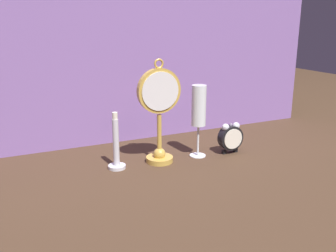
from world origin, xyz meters
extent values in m
plane|color=#422D1E|center=(0.00, 0.00, 0.00)|extent=(4.00, 4.00, 0.00)
cube|color=#8460A8|center=(0.00, 0.33, 0.35)|extent=(1.43, 0.01, 0.70)
cylinder|color=gold|center=(-0.03, 0.08, 0.01)|extent=(0.08, 0.08, 0.02)
sphere|color=gold|center=(-0.03, 0.08, 0.03)|extent=(0.04, 0.04, 0.04)
cylinder|color=gold|center=(-0.03, 0.08, 0.08)|extent=(0.01, 0.01, 0.13)
cylinder|color=gold|center=(-0.03, 0.08, 0.22)|extent=(0.13, 0.02, 0.13)
cylinder|color=silver|center=(-0.03, 0.07, 0.22)|extent=(0.12, 0.00, 0.12)
torus|color=gold|center=(-0.03, 0.08, 0.30)|extent=(0.03, 0.01, 0.03)
cube|color=black|center=(0.19, 0.05, 0.01)|extent=(0.01, 0.01, 0.01)
cube|color=black|center=(0.24, 0.05, 0.01)|extent=(0.01, 0.01, 0.01)
cylinder|color=black|center=(0.21, 0.05, 0.05)|extent=(0.08, 0.03, 0.08)
cylinder|color=silver|center=(0.21, 0.04, 0.05)|extent=(0.07, 0.00, 0.07)
sphere|color=silver|center=(0.19, 0.05, 0.09)|extent=(0.02, 0.02, 0.02)
sphere|color=silver|center=(0.23, 0.05, 0.09)|extent=(0.02, 0.02, 0.02)
cylinder|color=silver|center=(0.21, 0.05, 0.10)|extent=(0.00, 0.00, 0.01)
cylinder|color=silver|center=(0.10, 0.07, 0.00)|extent=(0.05, 0.05, 0.01)
cylinder|color=silver|center=(0.10, 0.07, 0.05)|extent=(0.01, 0.01, 0.10)
cylinder|color=white|center=(0.10, 0.07, 0.17)|extent=(0.05, 0.05, 0.13)
cylinder|color=beige|center=(0.10, 0.07, 0.15)|extent=(0.04, 0.04, 0.08)
cylinder|color=silver|center=(-0.17, 0.08, 0.01)|extent=(0.05, 0.05, 0.01)
cylinder|color=silver|center=(-0.17, 0.08, 0.08)|extent=(0.02, 0.02, 0.14)
cylinder|color=silver|center=(-0.17, 0.08, 0.16)|extent=(0.02, 0.02, 0.02)
camera|label=1|loc=(-0.46, -0.92, 0.43)|focal=40.00mm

